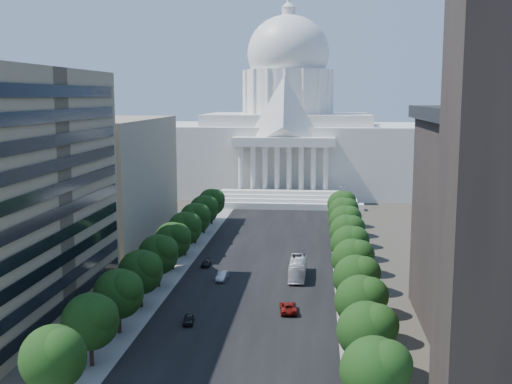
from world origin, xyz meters
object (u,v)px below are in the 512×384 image
(car_red, at_px, (288,307))
(city_bus, at_px, (298,268))
(car_dark_a, at_px, (189,320))
(car_dark_b, at_px, (206,263))
(car_silver, at_px, (222,276))

(car_red, distance_m, city_bus, 20.95)
(car_dark_a, xyz_separation_m, city_bus, (16.22, 27.94, 1.14))
(car_red, bearing_deg, car_dark_a, 18.64)
(car_red, height_order, car_dark_b, car_red)
(car_red, bearing_deg, car_silver, -57.68)
(city_bus, bearing_deg, car_dark_b, 162.16)
(car_silver, distance_m, city_bus, 15.00)
(car_silver, relative_size, city_bus, 0.38)
(car_dark_a, relative_size, car_dark_b, 0.92)
(car_silver, height_order, car_dark_b, car_silver)
(car_dark_b, distance_m, city_bus, 20.61)
(car_dark_b, xyz_separation_m, city_bus, (19.51, -6.55, 1.19))
(car_silver, xyz_separation_m, car_dark_b, (-4.96, 10.06, -0.18))
(car_dark_a, distance_m, car_red, 16.92)
(car_red, xyz_separation_m, car_dark_b, (-18.67, 27.46, -0.19))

